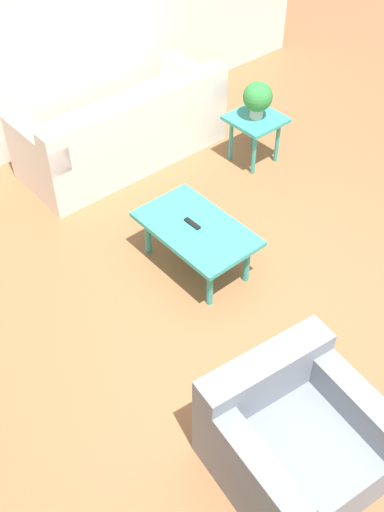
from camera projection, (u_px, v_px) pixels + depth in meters
ground_plane at (247, 314)px, 4.60m from camera, size 14.00×14.00×0.00m
wall_right at (16, 16)px, 5.33m from camera, size 0.12×7.20×2.70m
sofa at (125, 132)px, 5.87m from camera, size 0.84×2.04×0.81m
armchair at (291, 437)px, 3.53m from camera, size 0.99×1.00×0.74m
coffee_table at (196, 232)px, 4.73m from camera, size 0.97×0.59×0.42m
side_table_plant at (255, 125)px, 5.79m from camera, size 0.48×0.48×0.49m
potted_plant at (258, 98)px, 5.59m from camera, size 0.28×0.28×0.36m
remote_control at (192, 224)px, 4.70m from camera, size 0.16×0.04×0.02m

